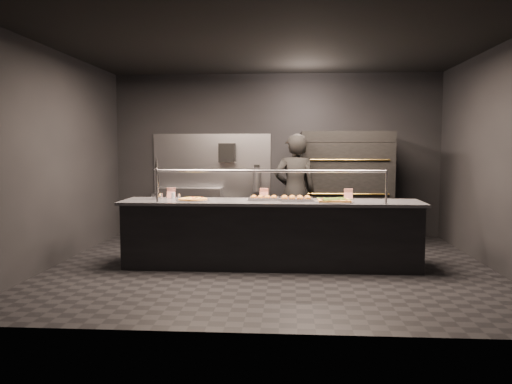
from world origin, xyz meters
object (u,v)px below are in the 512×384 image
beer_tap (157,187)px  worker (295,192)px  towel_dispenser (227,153)px  slider_tray_a (264,198)px  square_pizza (334,201)px  trash_bin (229,218)px  round_pizza (193,199)px  service_counter (271,234)px  pizza_oven (344,187)px  slider_tray_b (296,199)px  prep_shelf (190,212)px  fire_extinguisher (257,179)px

beer_tap → worker: size_ratio=0.32×
towel_dispenser → worker: size_ratio=0.19×
slider_tray_a → square_pizza: slider_tray_a is taller
trash_bin → towel_dispenser: bearing=107.7°
towel_dispenser → slider_tray_a: 2.51m
towel_dispenser → worker: 1.82m
round_pizza → slider_tray_a: 0.98m
service_counter → round_pizza: (-1.07, -0.04, 0.47)m
round_pizza → pizza_oven: bearing=40.6°
slider_tray_b → trash_bin: bearing=118.4°
trash_bin → worker: bearing=-39.8°
prep_shelf → towel_dispenser: towel_dispenser is taller
slider_tray_a → square_pizza: bearing=-11.4°
towel_dispenser → round_pizza: towel_dispenser is taller
slider_tray_a → fire_extinguisher: bearing=96.2°
slider_tray_b → trash_bin: (-1.19, 2.20, -0.59)m
towel_dispenser → slider_tray_b: 2.76m
square_pizza → towel_dispenser: bearing=125.0°
worker → towel_dispenser: bearing=-52.0°
slider_tray_a → slider_tray_b: slider_tray_b is taller
slider_tray_b → square_pizza: 0.52m
service_counter → fire_extinguisher: bearing=98.3°
pizza_oven → round_pizza: size_ratio=4.16×
round_pizza → worker: (1.41, 1.26, -0.00)m
fire_extinguisher → trash_bin: 0.88m
slider_tray_a → worker: (0.44, 1.13, -0.01)m
prep_shelf → beer_tap: bearing=-90.0°
beer_tap → trash_bin: beer_tap is taller
service_counter → pizza_oven: 2.30m
fire_extinguisher → square_pizza: fire_extinguisher is taller
beer_tap → slider_tray_b: (1.95, -0.06, -0.14)m
prep_shelf → trash_bin: prep_shelf is taller
beer_tap → slider_tray_a: 1.51m
trash_bin → prep_shelf: bearing=171.0°
towel_dispenser → slider_tray_b: size_ratio=0.68×
round_pizza → square_pizza: 1.92m
round_pizza → prep_shelf: bearing=102.6°
pizza_oven → round_pizza: bearing=-139.4°
beer_tap → slider_tray_b: 1.95m
slider_tray_a → trash_bin: bearing=109.3°
fire_extinguisher → worker: 1.38m
towel_dispenser → slider_tray_a: bearing=-70.9°
round_pizza → service_counter: bearing=2.3°
slider_tray_a → square_pizza: 0.97m
round_pizza → slider_tray_a: slider_tray_a is taller
round_pizza → square_pizza: bearing=-1.9°
square_pizza → trash_bin: size_ratio=0.74×
slider_tray_b → towel_dispenser: bearing=117.6°
beer_tap → square_pizza: bearing=-4.0°
service_counter → slider_tray_a: service_counter is taller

